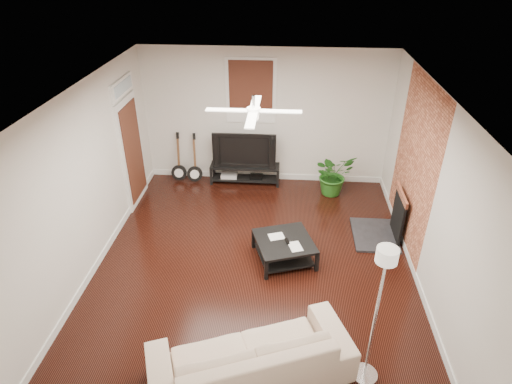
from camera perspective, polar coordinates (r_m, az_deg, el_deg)
room at (r=6.19m, az=-0.29°, el=0.15°), size 5.01×6.01×2.81m
brick_accent at (r=7.35m, az=20.14°, el=3.28°), size 0.02×2.20×2.80m
fireplace at (r=7.72m, az=16.88°, el=-2.83°), size 0.80×1.10×0.92m
window_back at (r=8.73m, az=-0.68°, el=13.18°), size 1.00×0.06×1.30m
door_left at (r=8.45m, az=-16.15°, el=6.34°), size 0.08×1.00×2.50m
tv_stand at (r=9.23m, az=-1.46°, el=2.42°), size 1.46×0.39×0.41m
tv at (r=8.99m, az=-1.50°, el=5.75°), size 1.30×0.17×0.75m
coffee_table at (r=7.06m, az=3.71°, el=-7.57°), size 1.10×1.10×0.37m
sofa at (r=5.35m, az=-0.67°, el=-20.80°), size 2.51×1.69×0.68m
floor_lamp at (r=5.06m, az=15.43°, el=-15.75°), size 0.41×0.41×1.91m
potted_plant at (r=8.85m, az=10.16°, el=2.34°), size 1.02×0.97×0.87m
guitar_left at (r=9.30m, az=-10.29°, el=4.40°), size 0.34×0.25×1.06m
guitar_right at (r=9.19m, az=-8.22°, el=4.27°), size 0.36×0.28×1.06m
ceiling_fan at (r=5.69m, az=-0.32°, el=10.67°), size 1.24×1.24×0.32m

